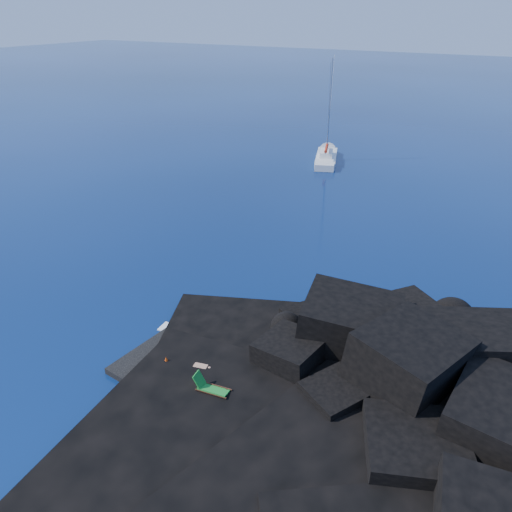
{
  "coord_description": "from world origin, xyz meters",
  "views": [
    {
      "loc": [
        16.49,
        -15.63,
        16.79
      ],
      "look_at": [
        2.02,
        9.92,
        2.0
      ],
      "focal_mm": 35.0,
      "sensor_mm": 36.0,
      "label": 1
    }
  ],
  "objects_px": {
    "sailboat": "(326,161)",
    "deck_chair": "(213,386)",
    "sunbather": "(201,367)",
    "marker_cone": "(166,361)"
  },
  "relations": [
    {
      "from": "sailboat",
      "to": "deck_chair",
      "type": "xyz_separation_m",
      "value": [
        10.95,
        -40.47,
        0.92
      ]
    },
    {
      "from": "sunbather",
      "to": "marker_cone",
      "type": "distance_m",
      "value": 1.82
    },
    {
      "from": "sailboat",
      "to": "marker_cone",
      "type": "height_order",
      "value": "sailboat"
    },
    {
      "from": "sunbather",
      "to": "marker_cone",
      "type": "relative_size",
      "value": 3.66
    },
    {
      "from": "deck_chair",
      "to": "sunbather",
      "type": "distance_m",
      "value": 2.03
    },
    {
      "from": "sailboat",
      "to": "sunbather",
      "type": "relative_size",
      "value": 6.11
    },
    {
      "from": "sailboat",
      "to": "marker_cone",
      "type": "relative_size",
      "value": 22.34
    },
    {
      "from": "deck_chair",
      "to": "sunbather",
      "type": "xyz_separation_m",
      "value": [
        -1.59,
        1.2,
        -0.39
      ]
    },
    {
      "from": "marker_cone",
      "to": "deck_chair",
      "type": "bearing_deg",
      "value": -11.27
    },
    {
      "from": "deck_chair",
      "to": "sunbather",
      "type": "relative_size",
      "value": 0.87
    }
  ]
}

